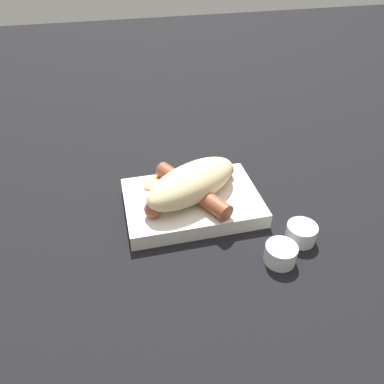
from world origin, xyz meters
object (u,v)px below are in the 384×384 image
sausage (192,188)px  condiment_cup_far (301,234)px  condiment_cup_near (280,255)px  bread_roll (190,184)px  food_tray (192,202)px

sausage → condiment_cup_far: sausage is taller
sausage → condiment_cup_far: size_ratio=3.67×
sausage → condiment_cup_near: (0.11, -0.17, -0.03)m
condiment_cup_near → bread_roll: bearing=125.2°
bread_roll → condiment_cup_far: 0.21m
food_tray → bread_roll: 0.05m
sausage → food_tray: bearing=-103.7°
food_tray → sausage: (0.00, 0.00, 0.03)m
bread_roll → condiment_cup_far: (0.17, -0.12, -0.05)m
bread_roll → sausage: bread_roll is taller
bread_roll → food_tray: bearing=30.4°
food_tray → sausage: 0.03m
condiment_cup_near → condiment_cup_far: 0.06m
condiment_cup_near → condiment_cup_far: bearing=33.7°
condiment_cup_near → condiment_cup_far: (0.05, 0.04, 0.00)m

